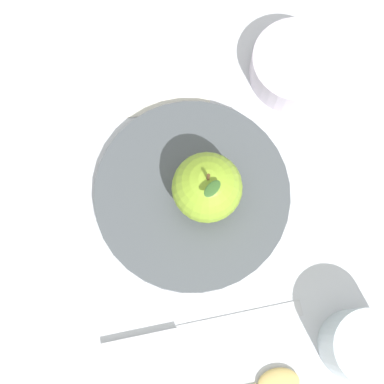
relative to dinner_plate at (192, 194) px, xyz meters
name	(u,v)px	position (x,y,z in m)	size (l,w,h in m)	color
ground_plane	(192,214)	(0.02, -0.01, -0.01)	(2.40, 2.40, 0.00)	silver
dinner_plate	(192,194)	(0.00, 0.00, 0.00)	(0.24, 0.24, 0.02)	#4C5156
apple	(207,188)	(0.01, 0.02, 0.05)	(0.08, 0.08, 0.09)	#8CB22D
side_bowl	(296,65)	(-0.12, 0.17, 0.02)	(0.11, 0.11, 0.04)	silver
cup	(363,346)	(0.22, 0.12, 0.03)	(0.08, 0.08, 0.07)	silver
knife	(184,332)	(0.15, -0.05, -0.01)	(0.04, 0.23, 0.01)	silver
linen_napkin	(146,77)	(-0.17, -0.01, -0.01)	(0.11, 0.15, 0.00)	silver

